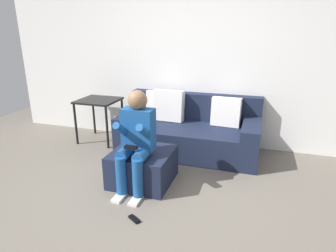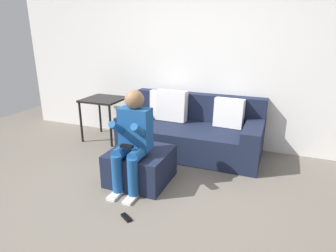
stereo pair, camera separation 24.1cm
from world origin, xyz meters
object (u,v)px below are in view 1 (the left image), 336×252
object	(u,v)px
couch_sectional	(189,131)
side_table	(99,105)
remote_near_ottoman	(134,219)
person_seated	(136,138)
ottoman	(143,167)

from	to	relation	value
couch_sectional	side_table	distance (m)	1.51
remote_near_ottoman	side_table	bearing A→B (deg)	159.98
side_table	remote_near_ottoman	distance (m)	2.35
person_seated	side_table	distance (m)	1.71
couch_sectional	ottoman	world-z (taller)	couch_sectional
side_table	remote_near_ottoman	bearing A→B (deg)	-52.05
couch_sectional	remote_near_ottoman	distance (m)	1.86
person_seated	remote_near_ottoman	world-z (taller)	person_seated
ottoman	person_seated	xyz separation A→B (m)	(-0.00, -0.17, 0.42)
person_seated	remote_near_ottoman	bearing A→B (deg)	-69.37
ottoman	person_seated	world-z (taller)	person_seated
ottoman	couch_sectional	bearing A→B (deg)	75.21
ottoman	side_table	world-z (taller)	side_table
person_seated	side_table	bearing A→B (deg)	133.93
person_seated	side_table	size ratio (longest dim) A/B	1.64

